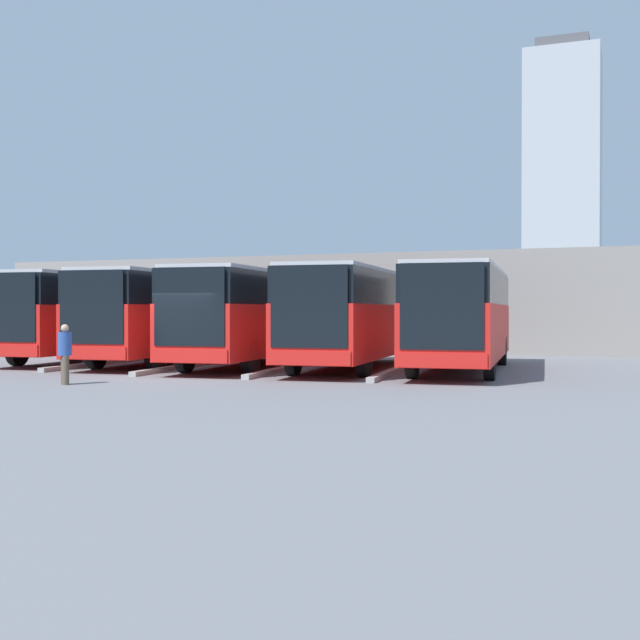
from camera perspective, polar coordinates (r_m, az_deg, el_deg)
name	(u,v)px	position (r m, az deg, el deg)	size (l,w,h in m)	color
ground_plane	(176,378)	(24.00, -10.19, -4.09)	(600.00, 600.00, 0.00)	slate
bus_0	(462,314)	(26.73, 10.08, 0.42)	(3.53, 11.06, 3.37)	red
curb_divider_0	(395,371)	(25.66, 5.36, -3.61)	(0.24, 7.53, 0.15)	#9E9E99
bus_1	(354,314)	(27.38, 2.43, 0.43)	(3.53, 11.06, 3.37)	red
curb_divider_1	(286,368)	(26.61, -2.43, -3.45)	(0.24, 7.53, 0.15)	#9E9E99
bus_2	(254,314)	(28.55, -4.69, 0.44)	(3.53, 11.06, 3.37)	red
curb_divider_2	(186,366)	(28.06, -9.49, -3.25)	(0.24, 7.53, 0.15)	#9E9E99
bus_3	(170,314)	(30.58, -10.61, 0.44)	(3.53, 11.06, 3.37)	red
curb_divider_3	(103,363)	(30.33, -15.15, -2.97)	(0.24, 7.53, 0.15)	#9E9E99
bus_4	(95,314)	(32.93, -15.71, 0.44)	(3.53, 11.06, 3.37)	red
pedestrian	(65,352)	(22.54, -17.69, -2.20)	(0.51, 0.51, 1.62)	brown
station_building	(388,303)	(44.38, 4.85, 1.19)	(40.66, 15.20, 4.74)	gray
office_tower	(563,185)	(171.53, 16.89, 9.18)	(14.58, 14.58, 56.24)	#ADB2B7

